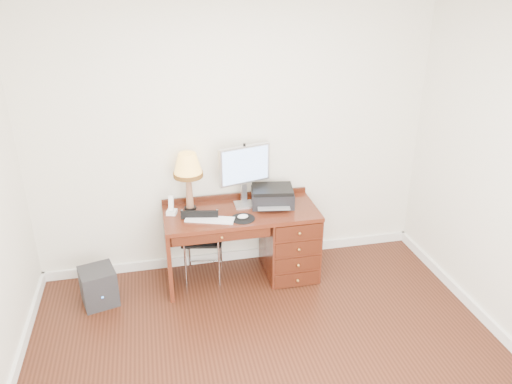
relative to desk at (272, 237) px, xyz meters
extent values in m
plane|color=black|center=(-0.32, -1.40, -0.41)|extent=(4.00, 4.00, 0.00)
plane|color=silver|center=(-0.32, 0.35, 0.94)|extent=(4.00, 0.00, 4.00)
plane|color=white|center=(-0.32, -1.40, 2.29)|extent=(4.00, 4.00, 0.00)
cube|color=white|center=(-0.32, 0.33, -0.36)|extent=(4.00, 0.03, 0.10)
cube|color=white|center=(1.66, -1.40, -0.36)|extent=(0.03, 3.50, 0.10)
cube|color=#531F11|center=(-0.32, -0.01, 0.32)|extent=(1.50, 0.65, 0.04)
cube|color=#531F11|center=(0.18, -0.01, -0.06)|extent=(0.50, 0.61, 0.71)
cube|color=#531F11|center=(-1.05, -0.01, -0.06)|extent=(0.04, 0.61, 0.71)
cube|color=#41180D|center=(-0.56, 0.29, 0.05)|extent=(0.96, 0.03, 0.39)
cube|color=#41180D|center=(-0.56, -0.31, 0.25)|extent=(0.91, 0.03, 0.09)
sphere|color=#BF8C3F|center=(0.18, -0.34, -0.06)|extent=(0.03, 0.03, 0.03)
cube|color=silver|center=(-0.24, 0.12, 0.35)|extent=(0.27, 0.23, 0.02)
cube|color=silver|center=(-0.24, 0.17, 0.45)|extent=(0.06, 0.04, 0.19)
cube|color=silver|center=(-0.24, 0.15, 0.76)|extent=(0.52, 0.18, 0.38)
cube|color=#4C8CF2|center=(-0.24, 0.13, 0.76)|extent=(0.47, 0.13, 0.34)
cube|color=white|center=(-0.65, -0.14, 0.35)|extent=(0.48, 0.27, 0.02)
cylinder|color=black|center=(-0.34, -0.18, 0.34)|extent=(0.23, 0.23, 0.01)
ellipsoid|color=white|center=(-0.34, -0.18, 0.36)|extent=(0.10, 0.07, 0.04)
cube|color=black|center=(0.01, 0.08, 0.41)|extent=(0.46, 0.38, 0.15)
cube|color=black|center=(0.01, 0.08, 0.50)|extent=(0.44, 0.36, 0.04)
cylinder|color=black|center=(-0.80, 0.15, 0.35)|extent=(0.12, 0.12, 0.02)
cone|color=#9A6348|center=(-0.80, 0.15, 0.53)|extent=(0.08, 0.08, 0.34)
cone|color=#F7B94E|center=(-0.80, 0.15, 0.81)|extent=(0.28, 0.28, 0.22)
cylinder|color=#593814|center=(-0.80, 0.15, 0.70)|extent=(0.28, 0.28, 0.04)
cube|color=white|center=(-0.99, 0.07, 0.36)|extent=(0.11, 0.11, 0.04)
cube|color=white|center=(-0.99, 0.07, 0.45)|extent=(0.06, 0.07, 0.15)
cylinder|color=black|center=(-0.09, 0.20, 0.38)|extent=(0.07, 0.07, 0.09)
cube|color=black|center=(-0.70, 0.10, 0.03)|extent=(0.46, 0.46, 0.02)
cube|color=black|center=(-0.70, -0.09, 0.30)|extent=(0.35, 0.09, 0.24)
cylinder|color=silver|center=(-0.86, 0.26, -0.19)|extent=(0.02, 0.02, 0.44)
cylinder|color=silver|center=(-0.53, 0.26, -0.19)|extent=(0.02, 0.02, 0.44)
cylinder|color=silver|center=(-0.86, -0.07, -0.19)|extent=(0.02, 0.02, 0.44)
cylinder|color=silver|center=(-0.53, -0.07, -0.19)|extent=(0.02, 0.02, 0.44)
cylinder|color=silver|center=(-0.86, -0.09, 0.22)|extent=(0.02, 0.02, 0.39)
cylinder|color=silver|center=(-0.53, -0.09, 0.22)|extent=(0.02, 0.02, 0.39)
cube|color=black|center=(-1.72, -0.16, -0.23)|extent=(0.38, 0.38, 0.36)
camera|label=1|loc=(-1.11, -4.30, 2.50)|focal=35.00mm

